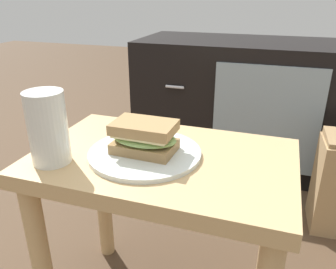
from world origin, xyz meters
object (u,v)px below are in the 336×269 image
object	(u,v)px
plate	(145,153)
sandwich_front	(144,137)
beer_glass	(48,129)
tv_cabinet	(242,103)

from	to	relation	value
plate	sandwich_front	distance (m)	0.04
beer_glass	tv_cabinet	bearing A→B (deg)	75.39
sandwich_front	beer_glass	world-z (taller)	beer_glass
tv_cabinet	sandwich_front	bearing A→B (deg)	-96.05
plate	beer_glass	distance (m)	0.20
sandwich_front	beer_glass	distance (m)	0.19
tv_cabinet	plate	size ratio (longest dim) A/B	3.96
tv_cabinet	beer_glass	distance (m)	1.11
tv_cabinet	sandwich_front	distance (m)	0.99
plate	beer_glass	size ratio (longest dim) A/B	1.61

